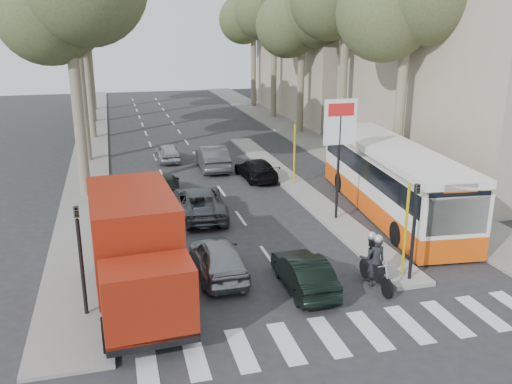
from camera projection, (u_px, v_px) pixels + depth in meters
ground at (307, 275)px, 19.56m from camera, size 120.00×120.00×0.00m
sidewalk_right at (300, 134)px, 44.76m from camera, size 3.20×70.00×0.12m
median_left at (92, 138)px, 43.41m from camera, size 2.40×64.00×0.12m
traffic_island at (294, 184)px, 30.50m from camera, size 1.50×26.00×0.16m
building_near at (488, 19)px, 31.85m from camera, size 11.00×18.00×18.00m
building_far at (338, 33)px, 52.46m from camera, size 11.00×20.00×16.00m
billboard at (339, 142)px, 23.90m from camera, size 1.50×12.10×5.60m
traffic_light_island at (415, 216)px, 18.26m from camera, size 0.16×0.41×3.60m
traffic_light_left at (79, 242)px, 16.03m from camera, size 0.16×0.41×3.60m
tree_l_c at (84, 6)px, 40.65m from camera, size 7.40×7.20×13.71m
tree_l_e at (86, 5)px, 55.17m from camera, size 7.40×7.20×14.49m
tree_r_c at (303, 12)px, 43.07m from camera, size 7.40×7.20×13.32m
tree_r_e at (254, 9)px, 57.69m from camera, size 7.40×7.20×14.10m
silver_hatchback at (218, 257)px, 19.37m from camera, size 1.69×4.07×1.38m
dark_hatchback at (304, 273)px, 18.34m from camera, size 1.33×3.74×1.23m
queue_car_a at (199, 202)px, 25.41m from camera, size 2.64×5.16×1.39m
queue_car_b at (256, 169)px, 31.69m from camera, size 1.97×4.25×1.20m
queue_car_c at (167, 152)px, 35.88m from camera, size 1.58×3.56×1.19m
queue_car_d at (212, 157)px, 33.84m from camera, size 1.68×4.62×1.51m
queue_car_e at (164, 185)px, 28.46m from camera, size 1.98×4.20×1.18m
red_truck at (136, 249)px, 17.01m from camera, size 2.90×6.83×3.57m
city_bus at (391, 177)px, 25.67m from camera, size 4.04×12.75×3.30m
motorcycle at (373, 261)px, 18.63m from camera, size 0.82×2.27×1.93m
pedestrian_near at (445, 187)px, 26.46m from camera, size 1.17×1.18×1.91m
pedestrian_far at (395, 168)px, 29.95m from camera, size 1.31×0.70×1.95m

